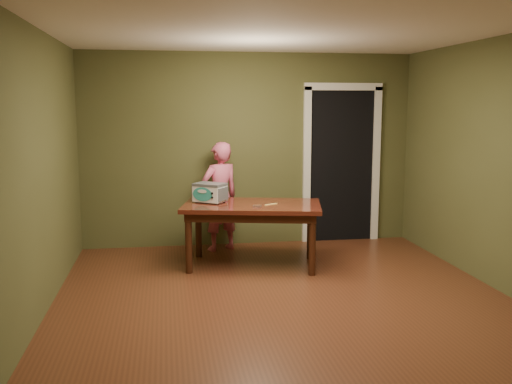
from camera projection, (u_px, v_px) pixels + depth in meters
floor at (287, 304)px, 5.50m from camera, size 5.00×5.00×0.00m
room_shell at (289, 127)px, 5.24m from camera, size 4.52×5.02×2.61m
doorway at (335, 164)px, 8.25m from camera, size 1.10×0.66×2.25m
dining_table at (252, 212)px, 6.73m from camera, size 1.76×1.23×0.75m
toy_oven at (210, 192)px, 6.80m from camera, size 0.44×0.41×0.23m
baking_pan at (257, 206)px, 6.51m from camera, size 0.10×0.10×0.02m
spatula at (271, 204)px, 6.66m from camera, size 0.17×0.11×0.01m
child at (220, 196)px, 7.47m from camera, size 0.62×0.53×1.43m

